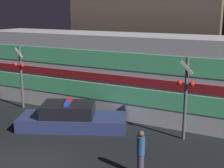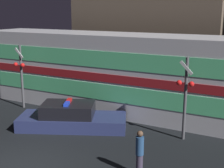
% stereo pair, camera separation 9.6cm
% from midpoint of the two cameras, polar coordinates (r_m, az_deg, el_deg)
% --- Properties ---
extents(train, '(20.25, 3.14, 4.16)m').
position_cam_midpoint_polar(train, '(16.24, 6.69, 1.55)').
color(train, silver).
rests_on(train, ground_plane).
extents(police_car, '(5.24, 3.68, 1.31)m').
position_cam_midpoint_polar(police_car, '(14.73, -7.26, -6.20)').
color(police_car, navy).
rests_on(police_car, ground_plane).
extents(pedestrian, '(0.27, 0.27, 1.58)m').
position_cam_midpoint_polar(pedestrian, '(10.51, 5.34, -12.42)').
color(pedestrian, '#3F384C').
rests_on(pedestrian, ground_plane).
extents(crossing_signal_near, '(0.73, 0.32, 3.53)m').
position_cam_midpoint_polar(crossing_signal_near, '(13.22, 13.44, -1.83)').
color(crossing_signal_near, '#4C4C51').
rests_on(crossing_signal_near, ground_plane).
extents(crossing_signal_far, '(0.73, 0.32, 3.53)m').
position_cam_midpoint_polar(crossing_signal_far, '(17.92, -16.17, 1.94)').
color(crossing_signal_far, '#4C4C51').
rests_on(crossing_signal_far, ground_plane).
extents(building_left, '(10.14, 5.65, 6.92)m').
position_cam_midpoint_polar(building_left, '(22.82, 7.61, 8.42)').
color(building_left, brown).
rests_on(building_left, ground_plane).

